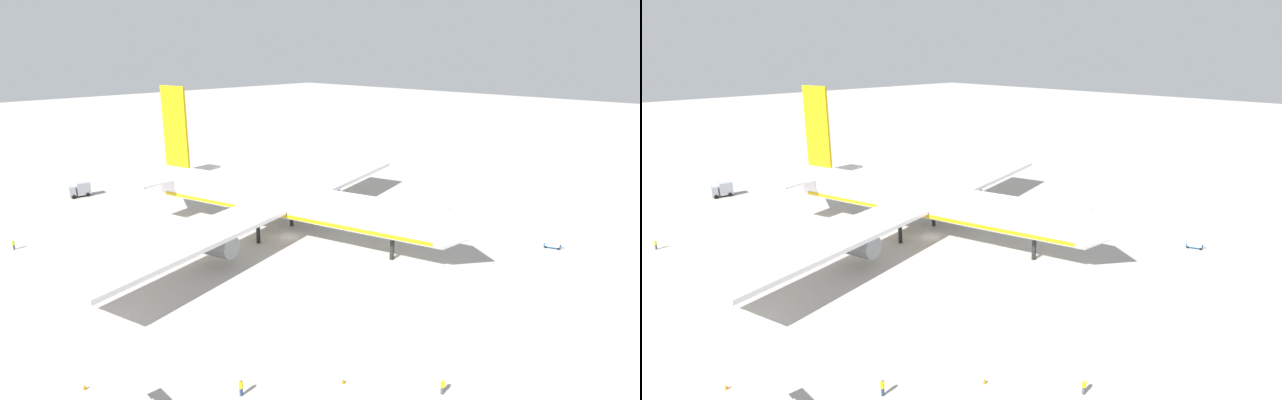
# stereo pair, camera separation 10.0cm
# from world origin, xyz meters

# --- Properties ---
(ground_plane) EXTENTS (600.00, 600.00, 0.00)m
(ground_plane) POSITION_xyz_m (0.00, 0.00, 0.00)
(ground_plane) COLOR #ADA8A0
(airliner) EXTENTS (67.42, 80.87, 25.44)m
(airliner) POSITION_xyz_m (-1.33, -0.28, 6.46)
(airliner) COLOR white
(airliner) RESTS_ON ground
(service_truck_2) EXTENTS (2.83, 4.78, 3.16)m
(service_truck_2) POSITION_xyz_m (-52.88, -15.60, 1.69)
(service_truck_2) COLOR #999EA5
(service_truck_2) RESTS_ON ground
(baggage_cart_0) EXTENTS (3.28, 2.22, 1.22)m
(baggage_cart_0) POSITION_xyz_m (35.62, 27.53, 0.68)
(baggage_cart_0) COLOR #26598C
(baggage_cart_0) RESTS_ON ground
(ground_worker_0) EXTENTS (0.56, 0.56, 1.72)m
(ground_worker_0) POSITION_xyz_m (-28.38, -36.14, 0.88)
(ground_worker_0) COLOR #3F3F47
(ground_worker_0) RESTS_ON ground
(ground_worker_3) EXTENTS (0.49, 0.49, 1.62)m
(ground_worker_3) POSITION_xyz_m (42.70, -18.77, 0.82)
(ground_worker_3) COLOR #3F3F47
(ground_worker_3) RESTS_ON ground
(ground_worker_4) EXTENTS (0.56, 0.56, 1.75)m
(ground_worker_4) POSITION_xyz_m (28.89, -32.57, 0.89)
(ground_worker_4) COLOR navy
(ground_worker_4) RESTS_ON ground
(traffic_cone_0) EXTENTS (0.36, 0.36, 0.55)m
(traffic_cone_0) POSITION_xyz_m (34.73, -24.30, 0.28)
(traffic_cone_0) COLOR orange
(traffic_cone_0) RESTS_ON ground
(traffic_cone_1) EXTENTS (0.36, 0.36, 0.55)m
(traffic_cone_1) POSITION_xyz_m (17.10, -42.81, 0.28)
(traffic_cone_1) COLOR orange
(traffic_cone_1) RESTS_ON ground
(traffic_cone_2) EXTENTS (0.36, 0.36, 0.55)m
(traffic_cone_2) POSITION_xyz_m (-41.38, 6.23, 0.28)
(traffic_cone_2) COLOR orange
(traffic_cone_2) RESTS_ON ground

